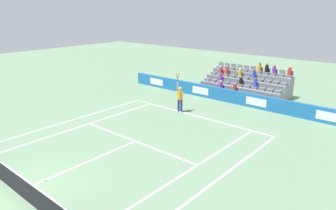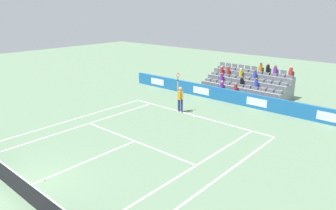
{
  "view_description": "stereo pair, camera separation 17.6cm",
  "coord_description": "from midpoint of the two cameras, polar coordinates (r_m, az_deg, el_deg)",
  "views": [
    {
      "loc": [
        -11.39,
        4.17,
        6.92
      ],
      "look_at": [
        0.63,
        -9.85,
        1.1
      ],
      "focal_mm": 33.29,
      "sensor_mm": 36.0,
      "label": 1
    },
    {
      "loc": [
        -11.53,
        4.06,
        6.92
      ],
      "look_at": [
        0.63,
        -9.85,
        1.1
      ],
      "focal_mm": 33.29,
      "sensor_mm": 36.0,
      "label": 2
    }
  ],
  "objects": [
    {
      "name": "tennis_net",
      "position": [
        13.77,
        -26.12,
        -12.3
      ],
      "size": [
        11.97,
        0.1,
        1.07
      ],
      "color": "#33383D",
      "rests_on": "ground"
    },
    {
      "name": "line_singles_sideline_left",
      "position": [
        19.79,
        -14.99,
        -3.59
      ],
      "size": [
        0.1,
        11.89,
        0.01
      ],
      "primitive_type": "cube",
      "color": "white",
      "rests_on": "ground"
    },
    {
      "name": "line_doubles_sideline_left",
      "position": [
        20.88,
        -17.12,
        -2.66
      ],
      "size": [
        0.1,
        11.89,
        0.01
      ],
      "primitive_type": "cube",
      "color": "white",
      "rests_on": "ground"
    },
    {
      "name": "line_baseline",
      "position": [
        20.86,
        5.23,
        -1.95
      ],
      "size": [
        10.97,
        0.1,
        0.01
      ],
      "primitive_type": "cube",
      "color": "white",
      "rests_on": "ground"
    },
    {
      "name": "line_centre_service",
      "position": [
        15.25,
        -14.72,
        -10.1
      ],
      "size": [
        0.1,
        6.4,
        0.01
      ],
      "primitive_type": "cube",
      "color": "white",
      "rests_on": "ground"
    },
    {
      "name": "stadium_stand",
      "position": [
        26.51,
        14.35,
        3.34
      ],
      "size": [
        6.82,
        3.8,
        2.62
      ],
      "color": "gray",
      "rests_on": "ground"
    },
    {
      "name": "loose_tennis_ball",
      "position": [
        14.31,
        -21.36,
        -12.6
      ],
      "size": [
        0.07,
        0.07,
        0.07
      ],
      "primitive_type": "sphere",
      "color": "#D1E533",
      "rests_on": "ground"
    },
    {
      "name": "sponsor_barrier",
      "position": [
        24.04,
        11.09,
        1.67
      ],
      "size": [
        19.2,
        0.22,
        1.0
      ],
      "color": "#1E66AD",
      "rests_on": "ground"
    },
    {
      "name": "line_singles_sideline_right",
      "position": [
        14.25,
        4.47,
        -11.61
      ],
      "size": [
        0.1,
        11.89,
        0.01
      ],
      "primitive_type": "cube",
      "color": "white",
      "rests_on": "ground"
    },
    {
      "name": "ground_plane",
      "position": [
        14.0,
        -25.85,
        -14.06
      ],
      "size": [
        80.0,
        80.0,
        0.0
      ],
      "primitive_type": "plane",
      "color": "gray"
    },
    {
      "name": "tennis_player",
      "position": [
        21.26,
        2.49,
        1.28
      ],
      "size": [
        0.53,
        0.37,
        2.85
      ],
      "color": "navy",
      "rests_on": "ground"
    },
    {
      "name": "line_service",
      "position": [
        17.02,
        -5.81,
        -6.58
      ],
      "size": [
        8.23,
        0.1,
        0.01
      ],
      "primitive_type": "cube",
      "color": "white",
      "rests_on": "ground"
    },
    {
      "name": "line_centre_mark",
      "position": [
        20.79,
        5.07,
        -2.02
      ],
      "size": [
        0.1,
        0.2,
        0.01
      ],
      "primitive_type": "cube",
      "color": "white",
      "rests_on": "ground"
    },
    {
      "name": "line_doubles_sideline_right",
      "position": [
        13.59,
        9.23,
        -13.35
      ],
      "size": [
        0.1,
        11.89,
        0.01
      ],
      "primitive_type": "cube",
      "color": "white",
      "rests_on": "ground"
    }
  ]
}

